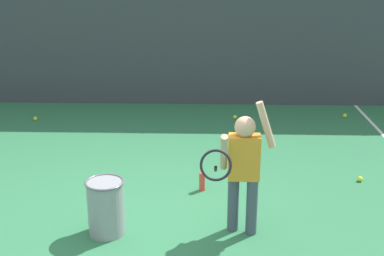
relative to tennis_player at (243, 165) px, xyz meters
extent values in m
plane|color=#2D7247|center=(-1.02, 0.20, -0.73)|extent=(20.00, 20.00, 0.00)
cube|color=#383D42|center=(-1.02, 4.57, 0.98)|extent=(10.49, 0.08, 3.41)
cylinder|color=slate|center=(-2.72, 4.63, 1.05)|extent=(0.09, 0.09, 3.56)
cylinder|color=slate|center=(0.68, 4.63, 1.05)|extent=(0.09, 0.09, 3.56)
cylinder|color=#3F4C59|center=(-0.08, 0.05, -0.44)|extent=(0.11, 0.11, 0.58)
cylinder|color=#3F4C59|center=(0.10, -0.01, -0.44)|extent=(0.11, 0.11, 0.58)
cube|color=orange|center=(0.01, 0.02, 0.07)|extent=(0.30, 0.17, 0.44)
sphere|color=tan|center=(0.01, 0.02, 0.38)|extent=(0.20, 0.20, 0.20)
cylinder|color=tan|center=(0.21, 0.04, 0.39)|extent=(0.21, 0.07, 0.46)
cylinder|color=tan|center=(-0.18, -0.04, 0.14)|extent=(0.07, 0.29, 0.43)
cylinder|color=black|center=(-0.26, -0.16, 0.03)|extent=(0.03, 0.24, 0.15)
torus|color=black|center=(-0.26, -0.38, 0.16)|extent=(0.29, 0.17, 0.26)
cylinder|color=gray|center=(-1.33, -0.05, -0.45)|extent=(0.36, 0.36, 0.55)
torus|color=#595B60|center=(-1.33, -0.05, -0.18)|extent=(0.38, 0.38, 0.02)
cylinder|color=#D83F33|center=(-0.39, 0.94, -0.62)|extent=(0.07, 0.07, 0.22)
sphere|color=#CCE033|center=(1.52, 1.24, -0.69)|extent=(0.07, 0.07, 0.07)
sphere|color=#CCE033|center=(-3.18, 3.49, -0.69)|extent=(0.07, 0.07, 0.07)
sphere|color=#CCE033|center=(0.12, 3.67, -0.69)|extent=(0.07, 0.07, 0.07)
sphere|color=#CCE033|center=(1.98, 3.81, -0.69)|extent=(0.07, 0.07, 0.07)
camera|label=1|loc=(-0.35, -4.55, 1.93)|focal=48.37mm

